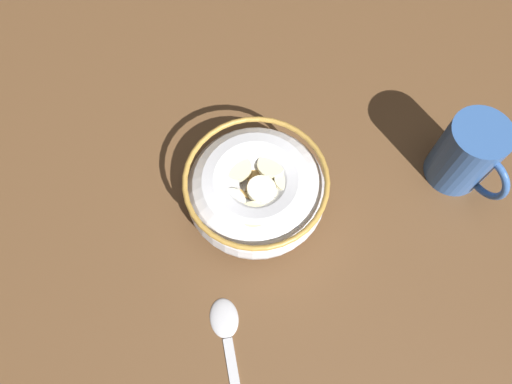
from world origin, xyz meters
TOP-DOWN VIEW (x-y plane):
  - ground_plane at (0.00, 0.00)cm, footprint 99.98×99.98cm
  - cereal_bowl at (0.03, -0.00)cm, footprint 15.61×15.61cm
  - spoon at (11.79, -10.50)cm, footprint 15.63×7.27cm
  - coffee_mug at (8.83, 22.20)cm, footprint 9.58×6.61cm

SIDE VIEW (x-z plane):
  - ground_plane at x=0.00cm, z-range -2.00..0.00cm
  - spoon at x=11.79cm, z-range -0.06..0.74cm
  - cereal_bowl at x=0.03cm, z-range 0.26..6.74cm
  - coffee_mug at x=8.83cm, z-range 0.00..9.16cm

